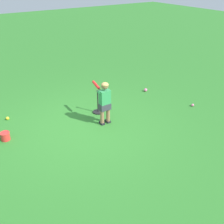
# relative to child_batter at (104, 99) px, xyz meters

# --- Properties ---
(ground_plane) EXTENTS (40.00, 40.00, 0.00)m
(ground_plane) POSITION_rel_child_batter_xyz_m (0.60, -0.05, -0.65)
(ground_plane) COLOR #2D7528
(child_batter) EXTENTS (0.33, 0.76, 1.08)m
(child_batter) POSITION_rel_child_batter_xyz_m (0.00, 0.00, 0.00)
(child_batter) COLOR #232328
(child_batter) RESTS_ON ground
(play_ball_behind_batter) EXTENTS (0.08, 0.08, 0.08)m
(play_ball_behind_batter) POSITION_rel_child_batter_xyz_m (1.94, -1.49, -0.61)
(play_ball_behind_batter) COLOR yellow
(play_ball_behind_batter) RESTS_ON ground
(play_ball_far_right) EXTENTS (0.10, 0.10, 0.10)m
(play_ball_far_right) POSITION_rel_child_batter_xyz_m (-2.08, -0.90, -0.60)
(play_ball_far_right) COLOR pink
(play_ball_far_right) RESTS_ON ground
(play_ball_midfield) EXTENTS (0.08, 0.08, 0.08)m
(play_ball_midfield) POSITION_rel_child_batter_xyz_m (-2.50, 0.60, -0.61)
(play_ball_midfield) COLOR pink
(play_ball_midfield) RESTS_ON ground
(batting_tee) EXTENTS (0.28, 0.28, 0.62)m
(batting_tee) POSITION_rel_child_batter_xyz_m (-0.15, -0.55, -0.55)
(batting_tee) COLOR black
(batting_tee) RESTS_ON ground
(toy_bucket) EXTENTS (0.22, 0.22, 0.19)m
(toy_bucket) POSITION_rel_child_batter_xyz_m (2.22, -0.60, -0.55)
(toy_bucket) COLOR red
(toy_bucket) RESTS_ON ground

